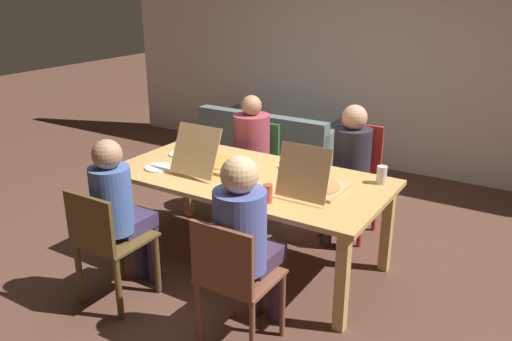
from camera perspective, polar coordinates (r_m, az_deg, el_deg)
ground_plane at (r=4.40m, az=-0.69°, el=-9.83°), size 20.00×20.00×0.00m
back_wall at (r=6.47m, az=13.23°, el=12.44°), size 7.34×0.12×2.79m
dining_table at (r=4.11m, az=-0.73°, el=-1.62°), size 2.17×1.09×0.76m
chair_0 at (r=5.19m, az=-0.05°, el=0.76°), size 0.41×0.42×0.88m
person_0 at (r=5.01m, az=-0.85°, el=2.80°), size 0.36×0.54×1.18m
chair_1 at (r=3.79m, az=-16.02°, el=-7.60°), size 0.45×0.45×0.88m
person_1 at (r=3.78m, az=-14.73°, el=-3.75°), size 0.28×0.49×1.21m
chair_2 at (r=3.19m, az=-2.60°, el=-11.54°), size 0.45×0.42×0.89m
person_2 at (r=3.19m, az=-1.18°, el=-6.96°), size 0.32×0.53×1.26m
chair_3 at (r=4.78m, az=10.76°, el=-0.41°), size 0.43×0.43×1.00m
person_3 at (r=4.59m, az=10.20°, el=1.00°), size 0.33×0.51×1.21m
pizza_box_0 at (r=4.25m, az=-4.69°, el=1.01°), size 0.40×0.57×0.39m
pizza_box_1 at (r=3.77m, az=6.43°, el=-1.55°), size 0.38×0.48×0.39m
plate_0 at (r=4.26m, az=3.80°, el=0.43°), size 0.21×0.21×0.01m
plate_1 at (r=4.31m, az=-10.61°, el=0.32°), size 0.23×0.23×0.01m
plate_2 at (r=4.62m, az=-8.31°, el=1.85°), size 0.20×0.20×0.03m
drinking_glass_0 at (r=3.77m, az=-0.31°, el=-1.46°), size 0.07×0.07×0.10m
drinking_glass_1 at (r=3.57m, az=1.28°, el=-2.53°), size 0.07×0.07×0.13m
drinking_glass_2 at (r=4.01m, az=13.62°, el=-0.47°), size 0.08×0.08×0.14m
couch at (r=6.55m, az=2.03°, el=2.91°), size 1.71×0.91×0.72m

